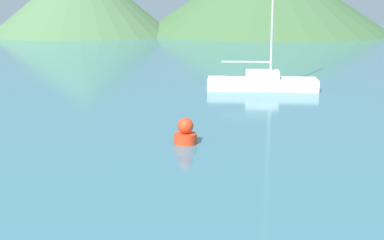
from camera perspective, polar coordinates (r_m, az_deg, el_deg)
sailboat_inner at (r=30.01m, az=7.50°, el=4.17°), size 6.10×1.95×10.96m
buoy_marker at (r=18.39m, az=-0.70°, el=-1.40°), size 0.79×0.79×0.91m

